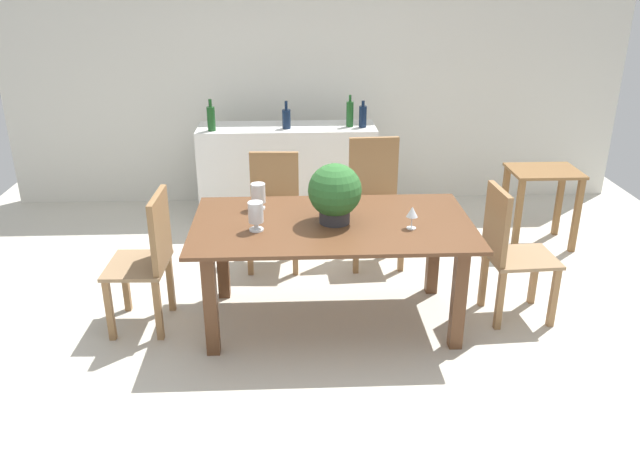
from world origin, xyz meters
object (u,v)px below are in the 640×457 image
Objects in this scene: flower_centerpiece at (335,192)px; wine_glass at (412,213)px; kitchen_counter at (288,174)px; crystal_vase_left at (256,214)px; wine_bottle_tall at (211,118)px; chair_far_right at (374,195)px; wine_bottle_clear at (350,114)px; crystal_vase_center_near at (258,194)px; chair_far_left at (274,203)px; chair_foot_end at (509,248)px; wine_bottle_amber at (363,116)px; side_table at (542,189)px; chair_head_end at (150,254)px; wine_bottle_dark at (286,118)px; dining_table at (332,239)px.

flower_centerpiece reaches higher than wine_glass.
wine_glass is at bearing -68.74° from kitchen_counter.
crystal_vase_left is 2.05m from wine_bottle_tall.
chair_far_right is 1.06m from wine_bottle_clear.
crystal_vase_center_near is at bearing 151.82° from flower_centerpiece.
chair_foot_end is at bearing -28.69° from chair_far_left.
wine_bottle_tall reaches higher than wine_bottle_amber.
kitchen_counter is at bearing 176.95° from wine_bottle_clear.
crystal_vase_center_near is 0.64× the size of wine_bottle_tall.
flower_centerpiece is at bearing 12.55° from crystal_vase_left.
chair_far_right is 5.60× the size of crystal_vase_center_near.
wine_glass is 2.12m from wine_bottle_clear.
chair_foot_end is 5.01× the size of crystal_vase_left.
wine_bottle_tall is (-0.70, -0.14, 0.59)m from kitchen_counter.
chair_head_end is at bearing -158.18° from side_table.
kitchen_counter reaches higher than side_table.
wine_bottle_dark is at bearing -90.83° from kitchen_counter.
wine_bottle_clear reaches higher than chair_foot_end.
dining_table is at bearing -28.37° from crystal_vase_center_near.
flower_centerpiece reaches higher than dining_table.
dining_table is at bearing 158.86° from flower_centerpiece.
dining_table is 2.03m from wine_bottle_clear.
chair_head_end is 3.77× the size of wine_bottle_dark.
wine_glass is at bearing -87.02° from wine_bottle_amber.
crystal_vase_left is at bearing -95.35° from kitchen_counter.
kitchen_counter is at bearing 156.71° from chair_head_end.
crystal_vase_left is 0.67× the size of wine_bottle_tall.
wine_bottle_dark reaches higher than kitchen_counter.
wine_bottle_tall is 0.70m from wine_bottle_dark.
wine_bottle_clear is at bearing 69.02° from crystal_vase_left.
chair_head_end is 3.47m from side_table.
wine_bottle_amber is 0.86× the size of wine_bottle_tall.
wine_bottle_dark reaches higher than crystal_vase_left.
crystal_vase_left is 2.87m from side_table.
wine_bottle_amber is at bearing 77.99° from dining_table.
wine_bottle_tall is 1.30m from wine_bottle_clear.
wine_glass is at bearing -21.84° from crystal_vase_center_near.
chair_far_left is at bearing -96.63° from kitchen_counter.
chair_head_end is at bearing -128.14° from wine_bottle_clear.
crystal_vase_left is at bearing 179.23° from wine_glass.
crystal_vase_left is (-0.93, -1.16, 0.30)m from chair_far_right.
chair_far_right is at bearing -52.64° from kitchen_counter.
chair_foot_end is at bearing 10.21° from wine_glass.
wine_bottle_amber is (0.41, 1.93, 0.42)m from dining_table.
chair_far_left is 3.12× the size of wine_bottle_clear.
wine_glass is 0.59× the size of wine_bottle_dark.
chair_far_right is 2.58× the size of flower_centerpiece.
kitchen_counter is 0.93m from wine_bottle_tall.
dining_table is at bearing -81.13° from kitchen_counter.
dining_table is 6.31× the size of wine_bottle_clear.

